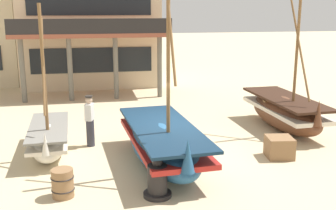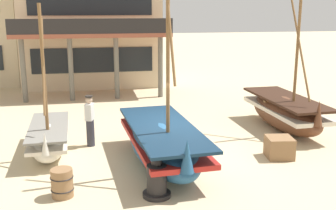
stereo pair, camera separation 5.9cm
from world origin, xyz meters
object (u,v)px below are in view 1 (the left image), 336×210
(fishing_boat_far_right, at_px, (49,138))
(fishing_boat_centre_large, at_px, (285,112))
(capstan_winch, at_px, (157,181))
(wooden_barrel, at_px, (63,183))
(cargo_crate, at_px, (279,147))
(fishing_boat_near_left, at_px, (163,143))
(fisherman_by_hull, at_px, (90,121))
(harbor_building_main, at_px, (89,3))

(fishing_boat_far_right, bearing_deg, fishing_boat_centre_large, 6.80)
(capstan_winch, bearing_deg, wooden_barrel, 169.38)
(capstan_winch, bearing_deg, cargo_crate, 25.02)
(cargo_crate, bearing_deg, wooden_barrel, -166.73)
(fishing_boat_near_left, bearing_deg, capstan_winch, -104.14)
(fisherman_by_hull, height_order, harbor_building_main, harbor_building_main)
(fishing_boat_near_left, xyz_separation_m, cargo_crate, (3.55, -0.15, -0.33))
(harbor_building_main, bearing_deg, cargo_crate, -69.69)
(fishing_boat_near_left, height_order, cargo_crate, fishing_boat_near_left)
(fisherman_by_hull, bearing_deg, fishing_boat_centre_large, 4.21)
(fishing_boat_near_left, xyz_separation_m, wooden_barrel, (-2.74, -1.64, -0.29))
(harbor_building_main, bearing_deg, wooden_barrel, -93.61)
(harbor_building_main, bearing_deg, capstan_winch, -85.67)
(wooden_barrel, distance_m, cargo_crate, 6.46)
(fisherman_by_hull, xyz_separation_m, wooden_barrel, (-0.71, -3.66, -0.48))
(harbor_building_main, bearing_deg, fisherman_by_hull, -91.35)
(fishing_boat_centre_large, bearing_deg, fishing_boat_near_left, -153.29)
(wooden_barrel, relative_size, harbor_building_main, 0.07)
(wooden_barrel, distance_m, harbor_building_main, 16.40)
(capstan_winch, xyz_separation_m, wooden_barrel, (-2.22, 0.42, -0.05))
(fishing_boat_near_left, distance_m, cargo_crate, 3.57)
(fishing_boat_centre_large, bearing_deg, cargo_crate, -119.29)
(fishing_boat_near_left, relative_size, fisherman_by_hull, 3.89)
(capstan_winch, distance_m, wooden_barrel, 2.26)
(fishing_boat_centre_large, distance_m, capstan_winch, 7.24)
(fishing_boat_far_right, xyz_separation_m, capstan_winch, (2.77, -3.61, -0.12))
(wooden_barrel, bearing_deg, fisherman_by_hull, 79.05)
(capstan_winch, relative_size, wooden_barrel, 1.44)
(fishing_boat_centre_large, distance_m, wooden_barrel, 8.87)
(fishing_boat_far_right, relative_size, harbor_building_main, 0.49)
(cargo_crate, relative_size, harbor_building_main, 0.08)
(cargo_crate, bearing_deg, fishing_boat_far_right, 165.99)
(fisherman_by_hull, xyz_separation_m, cargo_crate, (5.58, -2.18, -0.52))
(cargo_crate, bearing_deg, fishing_boat_near_left, 177.54)
(fishing_boat_near_left, xyz_separation_m, fishing_boat_far_right, (-3.29, 1.55, -0.13))
(fishing_boat_near_left, xyz_separation_m, capstan_winch, (-0.52, -2.05, -0.25))
(fishing_boat_far_right, xyz_separation_m, harbor_building_main, (1.55, 12.60, 4.16))
(harbor_building_main, bearing_deg, fishing_boat_centre_large, -59.59)
(fishing_boat_near_left, bearing_deg, cargo_crate, -2.46)
(fishing_boat_near_left, xyz_separation_m, fishing_boat_centre_large, (5.07, 2.55, 0.03))
(capstan_winch, height_order, wooden_barrel, capstan_winch)
(fisherman_by_hull, xyz_separation_m, capstan_winch, (1.51, -4.08, -0.44))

